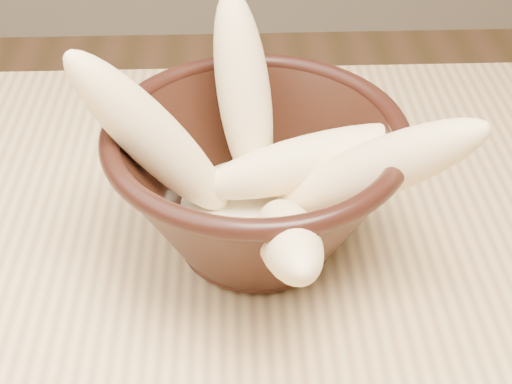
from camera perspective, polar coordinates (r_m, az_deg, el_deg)
bowl at (r=0.51m, az=-0.00°, el=0.86°), size 0.21×0.21×0.11m
milk_puddle at (r=0.52m, az=0.00°, el=-1.57°), size 0.12×0.12×0.02m
banana_upright at (r=0.52m, az=-0.98°, el=7.95°), size 0.06×0.10×0.15m
banana_left at (r=0.48m, az=-8.27°, el=4.35°), size 0.13×0.05×0.15m
banana_right at (r=0.48m, az=9.28°, el=1.71°), size 0.16×0.10×0.13m
banana_across at (r=0.50m, az=4.44°, el=2.45°), size 0.17×0.05×0.07m
banana_front at (r=0.44m, az=2.54°, el=-3.72°), size 0.04×0.15×0.11m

